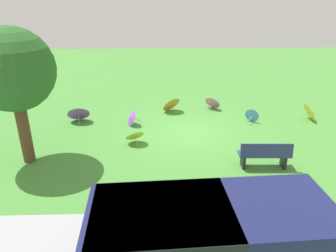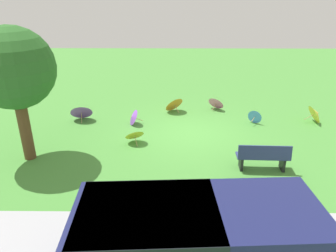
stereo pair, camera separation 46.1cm
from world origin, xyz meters
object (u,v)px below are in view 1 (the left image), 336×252
object	(u,v)px
park_bench	(265,155)
parasol_orange_0	(170,104)
shade_tree	(12,71)
parasol_yellow_1	(134,135)
parasol_purple_0	(131,118)
parasol_blue_0	(252,115)
parasol_yellow_0	(311,111)
parasol_purple_2	(78,112)
van_dark	(202,234)
parasol_pink_0	(213,102)

from	to	relation	value
park_bench	parasol_orange_0	size ratio (longest dim) A/B	1.50
shade_tree	parasol_yellow_1	bearing A→B (deg)	-160.87
park_bench	parasol_purple_0	xyz separation A→B (m)	(4.44, -3.61, -0.14)
parasol_orange_0	parasol_purple_0	bearing A→B (deg)	42.03
parasol_blue_0	parasol_yellow_0	size ratio (longest dim) A/B	0.72
parasol_purple_0	parasol_purple_2	bearing A→B (deg)	-12.19
park_bench	shade_tree	xyz separation A→B (m)	(7.56, -0.70, 2.54)
parasol_blue_0	parasol_orange_0	xyz separation A→B (m)	(3.43, -1.33, 0.09)
shade_tree	parasol_purple_2	xyz separation A→B (m)	(-0.86, -3.39, -2.59)
park_bench	parasol_blue_0	bearing A→B (deg)	-100.44
van_dark	parasol_purple_2	bearing A→B (deg)	-62.21
parasol_purple_0	parasol_orange_0	xyz separation A→B (m)	(-1.71, -1.54, 0.06)
van_dark	parasol_purple_2	world-z (taller)	van_dark
van_dark	parasol_yellow_0	bearing A→B (deg)	-126.56
van_dark	parasol_orange_0	size ratio (longest dim) A/B	4.35
parasol_yellow_0	parasol_orange_0	xyz separation A→B (m)	(6.01, -1.23, -0.01)
shade_tree	parasol_purple_0	world-z (taller)	shade_tree
shade_tree	parasol_yellow_0	bearing A→B (deg)	-163.51
parasol_yellow_0	shade_tree	bearing A→B (deg)	16.49
parasol_blue_0	parasol_yellow_1	distance (m)	5.25
van_dark	parasol_purple_2	xyz separation A→B (m)	(4.20, -7.97, -0.49)
parasol_pink_0	parasol_yellow_0	size ratio (longest dim) A/B	1.08
parasol_purple_0	parasol_purple_2	xyz separation A→B (m)	(2.26, -0.49, 0.09)
parasol_purple_0	parasol_pink_0	size ratio (longest dim) A/B	0.84
shade_tree	parasol_pink_0	distance (m)	8.76
parasol_yellow_1	parasol_purple_0	bearing A→B (deg)	-81.53
parasol_pink_0	parasol_blue_0	size ratio (longest dim) A/B	1.50
van_dark	shade_tree	size ratio (longest dim) A/B	1.09
parasol_yellow_0	parasol_purple_2	bearing A→B (deg)	-1.03
van_dark	shade_tree	bearing A→B (deg)	-42.16
park_bench	parasol_purple_2	size ratio (longest dim) A/B	1.54
van_dark	parasol_orange_0	xyz separation A→B (m)	(0.23, -9.02, -0.52)
parasol_orange_0	parasol_purple_2	xyz separation A→B (m)	(3.97, 1.05, 0.03)
parasol_yellow_1	parasol_pink_0	bearing A→B (deg)	-133.90
parasol_purple_0	parasol_blue_0	distance (m)	5.15
park_bench	parasol_purple_0	size ratio (longest dim) A/B	2.10
parasol_blue_0	parasol_yellow_1	size ratio (longest dim) A/B	0.71
parasol_blue_0	parasol_yellow_0	world-z (taller)	parasol_yellow_0
shade_tree	parasol_purple_2	distance (m)	4.35
shade_tree	parasol_yellow_0	xyz separation A→B (m)	(-10.84, -3.21, -2.61)
van_dark	parasol_yellow_0	xyz separation A→B (m)	(-5.78, -7.79, -0.51)
parasol_orange_0	parasol_purple_2	size ratio (longest dim) A/B	1.03
parasol_blue_0	parasol_orange_0	bearing A→B (deg)	-21.20
parasol_purple_2	parasol_purple_0	bearing A→B (deg)	167.81
shade_tree	parasol_pink_0	world-z (taller)	shade_tree
park_bench	parasol_yellow_0	world-z (taller)	park_bench
parasol_pink_0	parasol_blue_0	distance (m)	2.19
park_bench	parasol_blue_0	size ratio (longest dim) A/B	2.64
van_dark	parasol_blue_0	distance (m)	8.35
van_dark	parasol_orange_0	distance (m)	9.04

